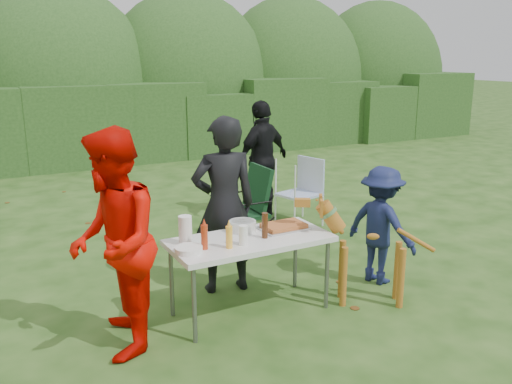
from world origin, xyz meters
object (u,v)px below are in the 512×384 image
person_red_jacket (113,244)px  person_black_puffy (262,159)px  beer_bottle (265,225)px  dog (372,253)px  mustard_bottle (229,237)px  lawn_chair (299,192)px  child (381,225)px  paper_towel_roll (185,230)px  folding_table (250,243)px  ketchup_bottle (204,237)px  person_cook (224,205)px  camping_chair (241,209)px

person_red_jacket → person_black_puffy: bearing=148.0°
beer_bottle → person_red_jacket: bearing=-179.3°
dog → mustard_bottle: dog is taller
person_black_puffy → lawn_chair: 0.77m
child → paper_towel_roll: size_ratio=4.86×
folding_table → ketchup_bottle: (-0.48, -0.07, 0.16)m
person_red_jacket → mustard_bottle: size_ratio=9.27×
person_cook → mustard_bottle: person_cook is taller
dog → camping_chair: size_ratio=1.04×
beer_bottle → paper_towel_roll: (-0.70, 0.19, 0.01)m
beer_bottle → lawn_chair: bearing=50.5°
child → camping_chair: 1.81m
mustard_bottle → paper_towel_roll: (-0.30, 0.28, 0.03)m
camping_chair → paper_towel_roll: camping_chair is taller
ketchup_bottle → folding_table: bearing=7.9°
person_black_puffy → mustard_bottle: person_black_puffy is taller
child → dog: bearing=116.0°
person_black_puffy → lawn_chair: person_black_puffy is taller
mustard_bottle → ketchup_bottle: size_ratio=0.91×
person_red_jacket → child: person_red_jacket is taller
person_cook → person_red_jacket: bearing=36.9°
person_cook → person_red_jacket: (-1.28, -0.66, 0.02)m
person_cook → mustard_bottle: bearing=77.7°
person_black_puffy → child: person_black_puffy is taller
person_cook → ketchup_bottle: 0.81m
person_red_jacket → lawn_chair: person_red_jacket is taller
child → mustard_bottle: (-1.84, -0.12, 0.21)m
person_cook → folding_table: bearing=98.9°
folding_table → child: size_ratio=1.19×
dog → beer_bottle: dog is taller
beer_bottle → person_black_puffy: bearing=61.3°
person_red_jacket → mustard_bottle: 0.99m
ketchup_bottle → beer_bottle: 0.61m
person_red_jacket → folding_table: bearing=107.7°
folding_table → beer_bottle: bearing=-25.9°
person_cook → lawn_chair: (1.90, 1.53, -0.43)m
lawn_chair → paper_towel_roll: paper_towel_roll is taller
lawn_chair → child: bearing=66.5°
lawn_chair → beer_bottle: (-1.79, -2.17, 0.38)m
person_red_jacket → dog: bearing=96.9°
person_black_puffy → mustard_bottle: 3.44m
person_cook → paper_towel_roll: bearing=46.7°
ketchup_bottle → camping_chair: bearing=54.2°
folding_table → person_black_puffy: (1.64, 2.71, 0.18)m
person_cook → dog: 1.53m
person_black_puffy → dog: person_black_puffy is taller
person_red_jacket → dog: person_red_jacket is taller
camping_chair → folding_table: bearing=67.2°
lawn_chair → person_black_puffy: bearing=-79.9°
camping_chair → person_black_puffy: bearing=-128.6°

